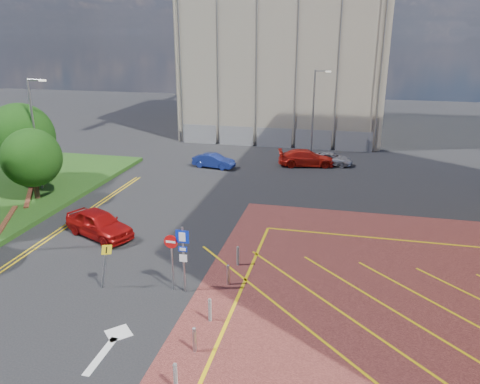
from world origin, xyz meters
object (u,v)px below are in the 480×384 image
(warning_sign, at_px, (105,261))
(lamp_left_far, at_px, (35,130))
(sign_cluster, at_px, (179,252))
(car_red_left, at_px, (99,224))
(lamp_back, at_px, (314,109))
(car_red_back, at_px, (306,158))
(car_silver_back, at_px, (331,159))
(car_blue_back, at_px, (214,161))
(tree_c, at_px, (32,158))
(tree_d, at_px, (21,137))

(warning_sign, bearing_deg, lamp_left_far, 134.49)
(sign_cluster, bearing_deg, car_red_left, 144.56)
(lamp_back, relative_size, sign_cluster, 2.50)
(lamp_left_far, relative_size, car_red_back, 1.62)
(warning_sign, bearing_deg, car_red_left, 121.98)
(car_red_left, bearing_deg, car_red_back, -5.16)
(car_silver_back, bearing_deg, sign_cluster, 172.41)
(lamp_left_far, xyz_separation_m, car_red_back, (18.34, 11.65, -3.94))
(car_blue_back, bearing_deg, lamp_left_far, 140.38)
(warning_sign, distance_m, car_blue_back, 20.82)
(tree_c, relative_size, sign_cluster, 1.53)
(car_blue_back, bearing_deg, tree_c, 148.60)
(sign_cluster, height_order, car_red_left, sign_cluster)
(sign_cluster, xyz_separation_m, car_red_back, (3.63, 22.67, -1.24))
(sign_cluster, bearing_deg, car_silver_back, 76.30)
(lamp_left_far, xyz_separation_m, car_blue_back, (10.51, 9.23, -4.05))
(lamp_back, height_order, car_red_left, lamp_back)
(lamp_back, xyz_separation_m, car_red_left, (-10.45, -22.27, -3.58))
(car_red_back, bearing_deg, tree_d, 106.34)
(tree_d, bearing_deg, car_red_left, -35.67)
(lamp_back, height_order, warning_sign, lamp_back)
(tree_d, height_order, car_red_left, tree_d)
(sign_cluster, distance_m, car_blue_back, 20.73)
(lamp_left_far, bearing_deg, sign_cluster, -36.82)
(tree_d, relative_size, car_red_left, 1.32)
(tree_d, bearing_deg, car_blue_back, 33.19)
(tree_c, height_order, car_blue_back, tree_c)
(tree_d, relative_size, lamp_back, 0.76)
(car_silver_back, bearing_deg, car_blue_back, 114.22)
(tree_c, height_order, warning_sign, tree_c)
(lamp_back, xyz_separation_m, car_red_back, (-0.16, -4.35, -3.64))
(car_red_back, bearing_deg, warning_sign, 152.03)
(lamp_left_far, xyz_separation_m, sign_cluster, (14.72, -11.02, -2.71))
(lamp_left_far, distance_m, car_silver_back, 24.31)
(lamp_left_far, bearing_deg, lamp_back, 40.86)
(tree_d, distance_m, car_red_back, 23.25)
(car_blue_back, bearing_deg, car_red_back, -63.76)
(sign_cluster, bearing_deg, warning_sign, -170.85)
(lamp_back, height_order, car_silver_back, lamp_back)
(car_blue_back, bearing_deg, lamp_back, -40.68)
(tree_c, xyz_separation_m, car_silver_back, (19.52, 14.49, -2.66))
(tree_c, relative_size, car_red_back, 0.99)
(lamp_left_far, relative_size, sign_cluster, 2.50)
(tree_d, xyz_separation_m, car_blue_back, (12.59, 8.23, -3.26))
(tree_d, distance_m, car_red_left, 12.85)
(warning_sign, distance_m, car_red_left, 6.26)
(lamp_back, bearing_deg, sign_cluster, -97.97)
(tree_d, relative_size, lamp_left_far, 0.76)
(lamp_left_far, distance_m, lamp_back, 24.46)
(lamp_back, height_order, car_blue_back, lamp_back)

